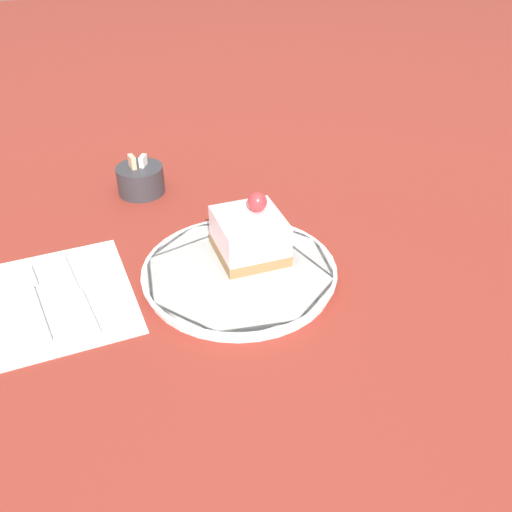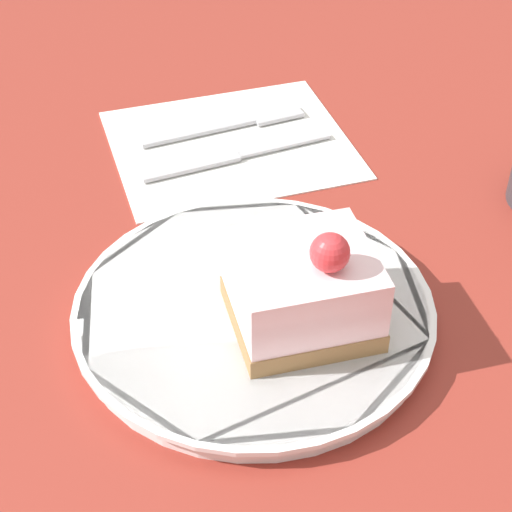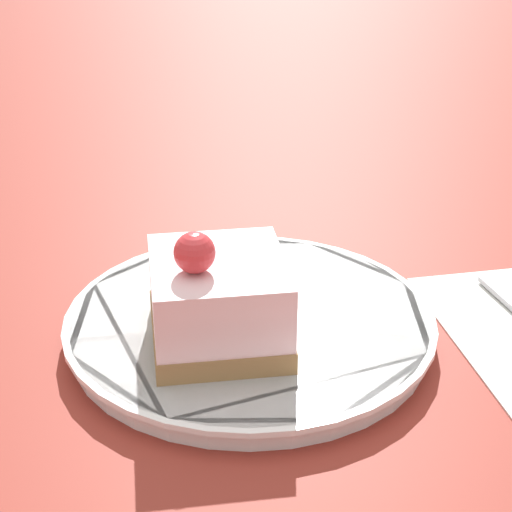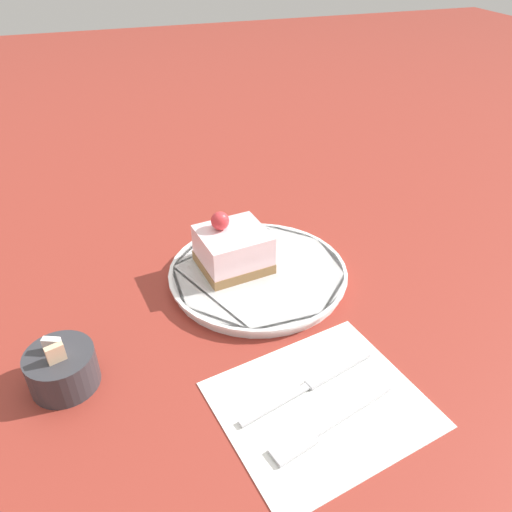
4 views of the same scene
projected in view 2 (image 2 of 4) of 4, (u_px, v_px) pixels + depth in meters
The scene contains 6 objects.
ground_plane at pixel (285, 348), 0.62m from camera, with size 4.00×4.00×0.00m, color maroon.
plate at pixel (254, 312), 0.63m from camera, with size 0.27×0.27×0.02m.
cake_slice at pixel (303, 289), 0.59m from camera, with size 0.10×0.11×0.09m.
napkin at pixel (231, 144), 0.82m from camera, with size 0.23×0.25×0.00m.
fork at pixel (237, 123), 0.84m from camera, with size 0.06×0.16×0.00m.
knife at pixel (221, 160), 0.80m from camera, with size 0.06×0.18×0.00m.
Camera 2 is at (0.42, -0.07, 0.45)m, focal length 60.00 mm.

